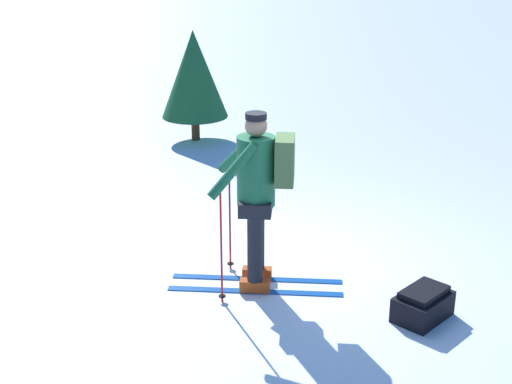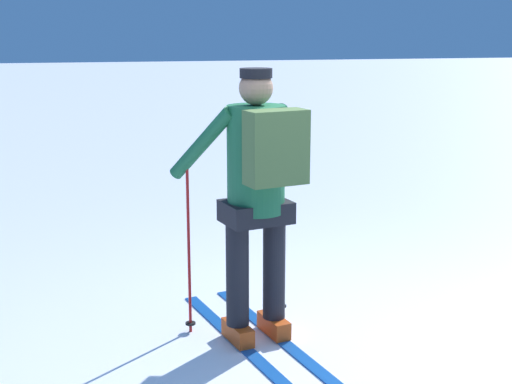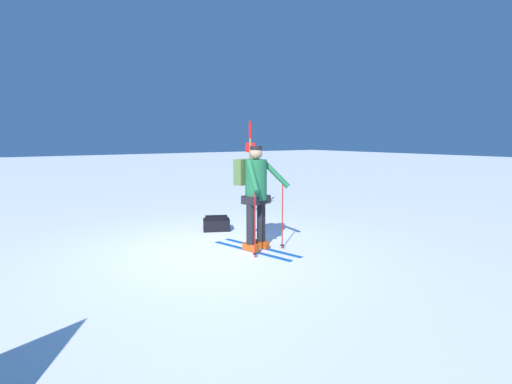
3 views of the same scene
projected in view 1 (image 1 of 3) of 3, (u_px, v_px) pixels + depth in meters
ground_plane at (310, 266)px, 7.63m from camera, size 80.00×80.00×0.00m
skier at (259, 187)px, 6.84m from camera, size 1.78×0.90×1.80m
dropped_backpack at (423, 304)px, 6.57m from camera, size 0.57×0.65×0.30m
pine_tree at (194, 74)px, 11.75m from camera, size 1.11×1.11×1.85m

